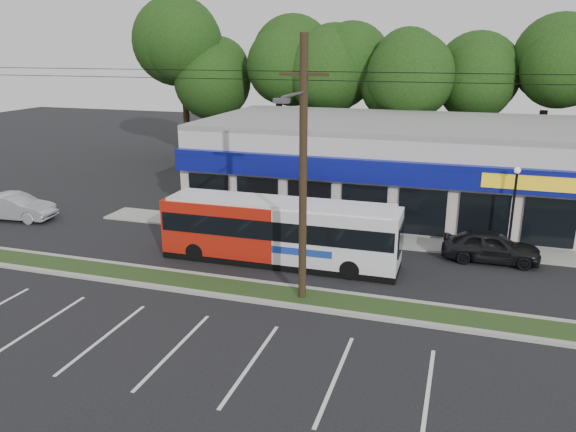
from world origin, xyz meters
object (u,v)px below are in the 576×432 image
Objects in this scene: pedestrian_b at (326,229)px; lamp_post at (514,200)px; car_dark at (491,246)px; utility_pole at (298,164)px; metrobus at (280,230)px; car_silver at (15,207)px; pedestrian_a at (324,220)px.

lamp_post is at bearing 176.57° from pedestrian_b.
car_dark is at bearing 168.48° from pedestrian_b.
metrobus is (-1.92, 3.57, -3.86)m from utility_pole.
pedestrian_b reaches higher than car_silver.
pedestrian_a is 1.20× the size of pedestrian_b.
car_silver is at bearing 163.89° from utility_pole.
pedestrian_b is at bearing 106.43° from pedestrian_a.
car_silver is 18.09m from pedestrian_b.
car_silver is 2.33× the size of pedestrian_a.
lamp_post is 2.17× the size of pedestrian_a.
metrobus is 2.51× the size of car_dark.
car_dark is at bearing 42.21° from utility_pole.
utility_pole is 10.92m from car_dark.
pedestrian_b is at bearing 63.42° from metrobus.
pedestrian_b reaches higher than car_dark.
pedestrian_b is at bearing -92.18° from car_silver.
utility_pole is at bearing 81.82° from pedestrian_b.
lamp_post reaches higher than pedestrian_b.
metrobus is at bearing -156.91° from lamp_post.
utility_pole reaches higher than pedestrian_b.
pedestrian_a is (1.09, 4.00, -0.57)m from metrobus.
lamp_post reaches higher than pedestrian_a.
pedestrian_a is 1.12m from pedestrian_b.
metrobus reaches higher than pedestrian_a.
utility_pole is 19.84m from car_silver.
car_dark is (-0.86, -1.24, -1.93)m from lamp_post.
pedestrian_a is at bearing 82.78° from car_dark.
metrobus reaches higher than car_dark.
metrobus is 16.72m from car_silver.
car_silver is (-18.53, 5.35, -4.66)m from utility_pole.
lamp_post is 2.61× the size of pedestrian_b.
car_dark is at bearing 170.86° from pedestrian_a.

